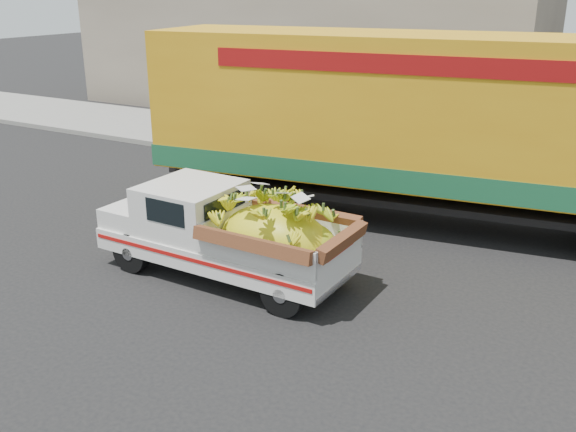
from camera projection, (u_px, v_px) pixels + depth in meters
The scene contains 6 objects.
ground at pixel (293, 307), 9.87m from camera, with size 100.00×100.00×0.00m, color black.
curb at pixel (436, 185), 15.63m from camera, with size 60.00×0.25×0.15m, color gray.
sidewalk at pixel (459, 166), 17.35m from camera, with size 60.00×4.00×0.14m, color gray.
building_left at pixel (304, 44), 25.09m from camera, with size 18.00×6.00×5.00m, color gray.
pickup_truck at pixel (240, 235), 10.50m from camera, with size 4.38×1.68×1.52m.
semi_trailer at pixel (441, 123), 12.60m from camera, with size 12.05×4.09×3.80m.
Camera 1 is at (4.32, -7.68, 4.66)m, focal length 40.00 mm.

